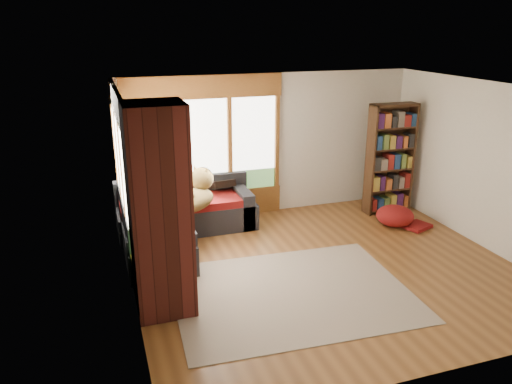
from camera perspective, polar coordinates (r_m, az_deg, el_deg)
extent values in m
plane|color=brown|center=(7.52, 7.89, -8.55)|extent=(5.50, 5.50, 0.00)
plane|color=white|center=(6.75, 8.88, 11.48)|extent=(5.50, 5.50, 0.00)
cube|color=silver|center=(9.25, 1.47, 5.43)|extent=(5.50, 0.04, 2.60)
cube|color=silver|center=(5.08, 21.00, -7.34)|extent=(5.50, 0.04, 2.60)
cube|color=silver|center=(6.34, -14.53, -1.49)|extent=(0.04, 5.00, 2.60)
cube|color=silver|center=(8.59, 25.05, 2.60)|extent=(0.04, 5.00, 2.60)
cube|color=brown|center=(8.88, -5.80, 5.11)|extent=(2.82, 0.10, 1.90)
cube|color=white|center=(8.88, -5.80, 5.11)|extent=(2.54, 0.09, 1.62)
cube|color=brown|center=(7.47, -15.05, 1.93)|extent=(0.10, 2.62, 1.90)
cube|color=white|center=(7.47, -15.05, 1.93)|extent=(0.09, 2.36, 1.62)
cube|color=#889663|center=(8.18, -15.49, 6.22)|extent=(0.03, 0.72, 0.90)
cube|color=#471914|center=(6.04, -10.96, -2.24)|extent=(0.70, 0.70, 2.60)
cube|color=black|center=(8.75, -7.82, -3.02)|extent=(2.20, 0.90, 0.42)
cube|color=black|center=(8.94, -8.36, 0.15)|extent=(2.20, 0.20, 0.38)
cube|color=black|center=(8.93, -1.54, -1.77)|extent=(0.20, 0.90, 0.60)
cube|color=maroon|center=(8.53, -8.41, -1.70)|extent=(1.90, 0.66, 0.12)
cube|color=black|center=(8.07, -11.50, -5.16)|extent=(0.90, 2.20, 0.42)
cube|color=black|center=(7.90, -14.20, -2.77)|extent=(0.20, 2.20, 0.38)
cube|color=black|center=(7.13, -10.50, -7.61)|extent=(0.90, 0.20, 0.60)
cube|color=maroon|center=(7.66, -10.40, -4.22)|extent=(0.66, 1.20, 0.12)
cube|color=maroon|center=(8.54, -11.33, -1.84)|extent=(0.66, 0.66, 0.12)
cube|color=beige|center=(6.83, 4.07, -11.39)|extent=(3.22, 2.53, 0.01)
cube|color=#3C2314|center=(9.85, 17.14, 3.82)|extent=(0.04, 0.29, 2.06)
cube|color=#3C2314|center=(9.40, 12.91, 3.48)|extent=(0.04, 0.29, 2.06)
cube|color=#3C2314|center=(9.73, 14.64, 3.86)|extent=(0.88, 0.02, 2.06)
cube|color=#3C2314|center=(9.91, 14.60, -1.77)|extent=(0.80, 0.27, 0.03)
cube|color=#3C2314|center=(9.78, 14.79, 0.38)|extent=(0.80, 0.27, 0.03)
cube|color=#3C2314|center=(9.67, 14.98, 2.59)|extent=(0.80, 0.27, 0.03)
cube|color=#3C2314|center=(9.57, 15.18, 4.85)|extent=(0.80, 0.27, 0.03)
cube|color=#3C2314|center=(9.49, 15.38, 7.15)|extent=(0.80, 0.27, 0.03)
cube|color=#3C2314|center=(9.42, 15.58, 9.49)|extent=(0.80, 0.27, 0.03)
cube|color=#726659|center=(9.60, 15.14, 3.63)|extent=(0.76, 0.21, 1.90)
ellipsoid|color=maroon|center=(9.21, 15.60, -2.57)|extent=(0.81, 0.81, 0.36)
ellipsoid|color=brown|center=(8.04, -7.44, -0.72)|extent=(1.09, 1.09, 0.32)
sphere|color=brown|center=(8.26, -6.17, 0.98)|extent=(0.54, 0.54, 0.38)
cone|color=brown|center=(8.16, -6.45, 1.88)|extent=(0.20, 0.20, 0.16)
ellipsoid|color=#3F2518|center=(7.66, -11.02, -2.37)|extent=(0.55, 0.77, 0.24)
sphere|color=#3F2518|center=(7.86, -11.58, -0.97)|extent=(0.32, 0.32, 0.29)
cone|color=#3F2518|center=(7.78, -11.54, -0.27)|extent=(0.12, 0.12, 0.13)
cube|color=black|center=(8.90, -3.81, 1.14)|extent=(0.45, 0.12, 0.45)
cube|color=black|center=(8.78, -7.60, 0.76)|extent=(0.45, 0.12, 0.45)
cube|color=black|center=(8.24, -13.33, -0.82)|extent=(0.45, 0.12, 0.45)
cube|color=black|center=(7.21, -12.47, -3.60)|extent=(0.45, 0.12, 0.45)
cube|color=maroon|center=(8.70, -11.47, 0.37)|extent=(0.42, 0.12, 0.42)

